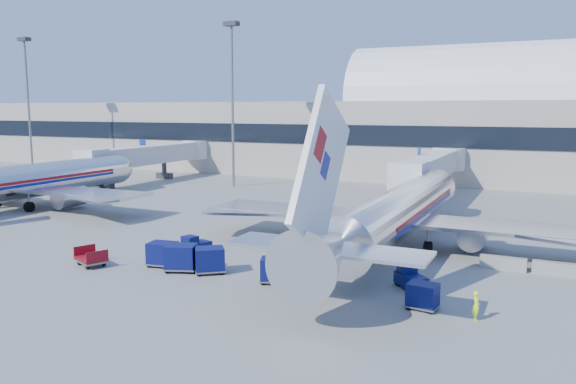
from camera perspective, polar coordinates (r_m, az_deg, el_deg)
The scene contains 20 objects.
ground at distance 44.37m, azimuth -3.19°, elevation -5.74°, with size 260.00×260.00×0.00m, color gray.
terminal at distance 99.83m, azimuth 5.32°, elevation 6.49°, with size 170.00×28.15×21.00m.
airliner_main at distance 44.29m, azimuth 11.08°, elevation -2.03°, with size 32.00×37.26×12.07m.
airliner_mid at distance 67.95m, azimuth -25.69°, elevation 0.90°, with size 32.00×37.26×12.07m.
jetbridge_near at distance 70.13m, azimuth 14.54°, elevation 2.50°, with size 4.40×27.50×6.25m.
jetbridge_mid at distance 88.18m, azimuth -13.38°, elevation 3.71°, with size 4.40×27.50×6.25m.
mast_far_west at distance 105.38m, azimuth -24.98°, elevation 9.81°, with size 2.00×1.20×22.60m.
mast_west at distance 79.09m, azimuth -5.69°, elevation 11.25°, with size 2.00×1.20×22.60m.
barrier_near at distance 41.18m, azimuth 21.01°, elevation -6.77°, with size 3.00×0.55×0.90m, color #9E9E96.
barrier_mid at distance 41.11m, azimuth 25.63°, elevation -7.08°, with size 3.00×0.55×0.90m, color #9E9E96.
tug_lead at distance 36.80m, azimuth -0.00°, elevation -7.55°, with size 2.45×1.27×1.58m.
tug_right at distance 35.36m, azimuth 12.33°, elevation -8.51°, with size 2.38×2.39×1.47m.
tug_left at distance 42.65m, azimuth -9.51°, elevation -5.45°, with size 1.73×2.59×1.55m.
cart_train_a at distance 37.92m, azimuth -7.96°, elevation -6.82°, with size 2.49×2.41×1.74m.
cart_train_b at distance 38.67m, azimuth -10.81°, elevation -6.52°, with size 2.49×2.21×1.82m.
cart_train_c at distance 40.11m, azimuth -12.63°, elevation -6.13°, with size 2.14×1.76×1.71m.
cart_solo_near at distance 35.59m, azimuth -1.35°, elevation -7.89°, with size 2.19×1.95×1.59m.
cart_solo_far at distance 31.95m, azimuth 13.53°, elevation -10.19°, with size 1.80×1.47×1.46m.
cart_open_red at distance 41.76m, azimuth -19.33°, elevation -6.49°, with size 2.75×2.39×0.61m.
ramp_worker at distance 31.16m, azimuth 18.57°, elevation -10.88°, with size 0.57×0.37×1.57m, color #BBF419.
Camera 1 is at (20.60, -37.76, 10.86)m, focal length 35.00 mm.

